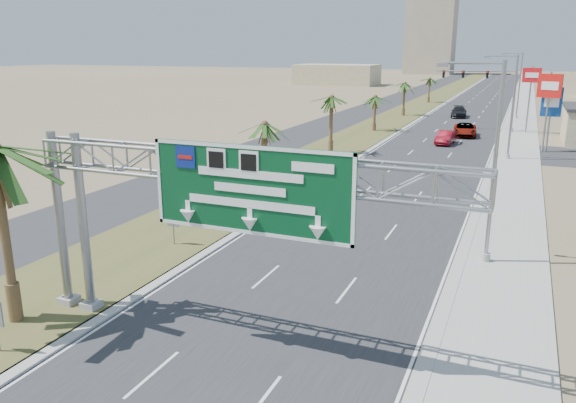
% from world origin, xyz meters
% --- Properties ---
extents(road, '(12.00, 300.00, 0.02)m').
position_xyz_m(road, '(0.00, 110.00, 0.01)').
color(road, '#28282B').
rests_on(road, ground).
extents(sidewalk_right, '(4.00, 300.00, 0.10)m').
position_xyz_m(sidewalk_right, '(8.50, 110.00, 0.05)').
color(sidewalk_right, '#9E9B93').
rests_on(sidewalk_right, ground).
extents(median_grass, '(7.00, 300.00, 0.12)m').
position_xyz_m(median_grass, '(-10.00, 110.00, 0.06)').
color(median_grass, '#4B5224').
rests_on(median_grass, ground).
extents(opposing_road, '(8.00, 300.00, 0.02)m').
position_xyz_m(opposing_road, '(-17.00, 110.00, 0.01)').
color(opposing_road, '#28282B').
rests_on(opposing_road, ground).
extents(sign_gantry, '(16.75, 1.24, 7.50)m').
position_xyz_m(sign_gantry, '(-1.06, 9.93, 6.06)').
color(sign_gantry, gray).
rests_on(sign_gantry, ground).
extents(palm_row_b, '(3.99, 3.99, 5.95)m').
position_xyz_m(palm_row_b, '(-9.50, 32.00, 4.90)').
color(palm_row_b, brown).
rests_on(palm_row_b, ground).
extents(palm_row_c, '(3.99, 3.99, 6.75)m').
position_xyz_m(palm_row_c, '(-9.50, 48.00, 5.66)').
color(palm_row_c, brown).
rests_on(palm_row_c, ground).
extents(palm_row_d, '(3.99, 3.99, 5.45)m').
position_xyz_m(palm_row_d, '(-9.50, 66.00, 4.42)').
color(palm_row_d, brown).
rests_on(palm_row_d, ground).
extents(palm_row_e, '(3.99, 3.99, 6.15)m').
position_xyz_m(palm_row_e, '(-9.50, 85.00, 5.09)').
color(palm_row_e, brown).
rests_on(palm_row_e, ground).
extents(palm_row_f, '(3.99, 3.99, 5.75)m').
position_xyz_m(palm_row_f, '(-9.50, 110.00, 4.71)').
color(palm_row_f, brown).
rests_on(palm_row_f, ground).
extents(streetlight_near, '(3.27, 0.44, 10.00)m').
position_xyz_m(streetlight_near, '(7.30, 22.00, 4.69)').
color(streetlight_near, gray).
rests_on(streetlight_near, ground).
extents(streetlight_mid, '(3.27, 0.44, 10.00)m').
position_xyz_m(streetlight_mid, '(7.30, 52.00, 4.69)').
color(streetlight_mid, gray).
rests_on(streetlight_mid, ground).
extents(streetlight_far, '(3.27, 0.44, 10.00)m').
position_xyz_m(streetlight_far, '(7.30, 88.00, 4.69)').
color(streetlight_far, gray).
rests_on(streetlight_far, ground).
extents(signal_mast, '(10.28, 0.71, 8.00)m').
position_xyz_m(signal_mast, '(5.17, 71.97, 4.85)').
color(signal_mast, gray).
rests_on(signal_mast, ground).
extents(median_signback_b, '(0.75, 0.08, 2.08)m').
position_xyz_m(median_signback_b, '(-8.50, 18.00, 1.45)').
color(median_signback_b, gray).
rests_on(median_signback_b, ground).
extents(tower_distant, '(20.00, 16.00, 35.00)m').
position_xyz_m(tower_distant, '(-32.00, 250.00, 17.50)').
color(tower_distant, tan).
rests_on(tower_distant, ground).
extents(building_distant_left, '(24.00, 14.00, 6.00)m').
position_xyz_m(building_distant_left, '(-45.00, 160.00, 3.00)').
color(building_distant_left, tan).
rests_on(building_distant_left, ground).
extents(car_left_lane, '(2.11, 4.38, 1.44)m').
position_xyz_m(car_left_lane, '(-4.19, 27.86, 0.72)').
color(car_left_lane, black).
rests_on(car_left_lane, ground).
extents(car_mid_lane, '(1.95, 4.73, 1.52)m').
position_xyz_m(car_mid_lane, '(0.62, 58.91, 0.76)').
color(car_mid_lane, maroon).
rests_on(car_mid_lane, ground).
extents(car_right_lane, '(3.25, 6.04, 1.61)m').
position_xyz_m(car_right_lane, '(2.00, 66.03, 0.81)').
color(car_right_lane, gray).
rests_on(car_right_lane, ground).
extents(car_far, '(2.75, 5.85, 1.65)m').
position_xyz_m(car_far, '(-1.00, 86.70, 0.83)').
color(car_far, black).
rests_on(car_far, ground).
extents(pole_sign_red_near, '(2.36, 1.09, 8.27)m').
position_xyz_m(pole_sign_red_near, '(10.72, 57.66, 6.44)').
color(pole_sign_red_near, gray).
rests_on(pole_sign_red_near, ground).
extents(pole_sign_blue, '(2.00, 0.38, 6.91)m').
position_xyz_m(pole_sign_blue, '(11.09, 58.08, 4.99)').
color(pole_sign_blue, gray).
rests_on(pole_sign_blue, ground).
extents(pole_sign_red_far, '(2.22, 0.59, 8.44)m').
position_xyz_m(pole_sign_red_far, '(9.00, 71.57, 6.66)').
color(pole_sign_red_far, gray).
rests_on(pole_sign_red_far, ground).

